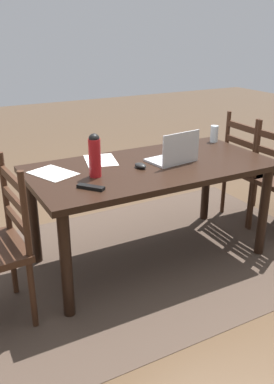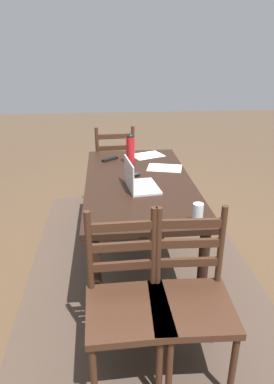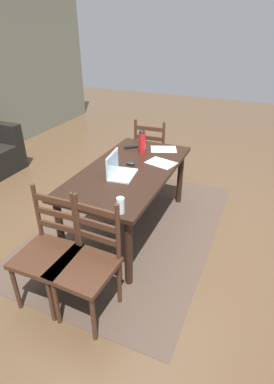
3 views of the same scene
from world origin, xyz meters
TOP-DOWN VIEW (x-y plane):
  - ground_plane at (0.00, 0.00)m, footprint 14.00×14.00m
  - area_rug at (0.00, 0.00)m, footprint 2.68×1.83m
  - dining_table at (0.00, 0.00)m, footprint 1.69×0.85m
  - chair_left_near at (-1.13, -0.17)m, footprint 0.46×0.46m
  - laptop at (-0.17, 0.03)m, footprint 0.35×0.26m
  - water_bottle at (0.43, 0.03)m, footprint 0.08×0.08m
  - drinking_glass at (-0.77, -0.28)m, footprint 0.06×0.06m
  - computer_mouse at (0.10, 0.02)m, footprint 0.08×0.11m
  - tv_remote at (0.54, 0.22)m, footprint 0.14×0.16m
  - paper_stack_left at (0.27, -0.26)m, footprint 0.28×0.34m
  - paper_stack_right at (0.65, -0.15)m, footprint 0.31×0.35m

SIDE VIEW (x-z plane):
  - ground_plane at x=0.00m, z-range 0.00..0.00m
  - area_rug at x=0.00m, z-range 0.00..0.01m
  - chair_left_near at x=-1.13m, z-range -0.01..0.94m
  - dining_table at x=0.00m, z-range 0.28..1.01m
  - paper_stack_left at x=0.27m, z-range 0.73..0.73m
  - paper_stack_right at x=0.65m, z-range 0.73..0.73m
  - tv_remote at x=0.54m, z-range 0.73..0.75m
  - computer_mouse at x=0.10m, z-range 0.73..0.76m
  - laptop at x=-0.17m, z-range 0.68..0.90m
  - drinking_glass at x=-0.77m, z-range 0.73..0.87m
  - water_bottle at x=0.43m, z-range 0.74..1.02m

